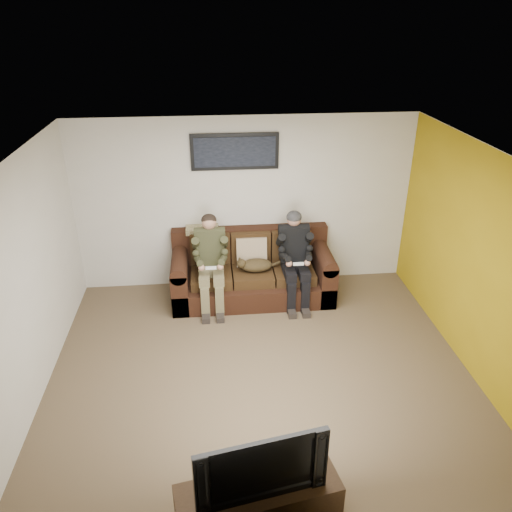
{
  "coord_description": "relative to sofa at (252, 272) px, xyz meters",
  "views": [
    {
      "loc": [
        -0.53,
        -4.72,
        3.94
      ],
      "look_at": [
        0.06,
        1.2,
        0.95
      ],
      "focal_mm": 35.0,
      "sensor_mm": 36.0,
      "label": 1
    }
  ],
  "objects": [
    {
      "name": "throw_blanket",
      "position": [
        -0.71,
        0.3,
        0.6
      ],
      "size": [
        0.48,
        0.24,
        0.09
      ],
      "primitive_type": "cube",
      "color": "tan",
      "rests_on": "sofa"
    },
    {
      "name": "wall_right",
      "position": [
        2.44,
        -1.83,
        0.94
      ],
      "size": [
        0.0,
        4.5,
        4.5
      ],
      "primitive_type": "plane",
      "rotation": [
        1.57,
        0.0,
        -1.57
      ],
      "color": "beige",
      "rests_on": "ground"
    },
    {
      "name": "throw_pillow",
      "position": [
        0.0,
        0.04,
        0.32
      ],
      "size": [
        0.45,
        0.21,
        0.44
      ],
      "primitive_type": "cube",
      "rotation": [
        -0.21,
        0.0,
        0.0
      ],
      "color": "#9E8667",
      "rests_on": "sofa"
    },
    {
      "name": "person_right",
      "position": [
        0.61,
        -0.2,
        0.39
      ],
      "size": [
        0.51,
        0.86,
        1.33
      ],
      "color": "black",
      "rests_on": "sofa"
    },
    {
      "name": "floor",
      "position": [
        -0.06,
        -1.83,
        -0.36
      ],
      "size": [
        5.0,
        5.0,
        0.0
      ],
      "primitive_type": "plane",
      "color": "brown",
      "rests_on": "ground"
    },
    {
      "name": "tv_stand",
      "position": [
        -0.29,
        -3.78,
        -0.15
      ],
      "size": [
        1.41,
        0.67,
        0.43
      ],
      "primitive_type": "cube",
      "rotation": [
        0.0,
        0.0,
        0.18
      ],
      "color": "#321F10",
      "rests_on": "ground"
    },
    {
      "name": "ceiling",
      "position": [
        -0.06,
        -1.83,
        2.24
      ],
      "size": [
        5.0,
        5.0,
        0.0
      ],
      "primitive_type": "plane",
      "rotation": [
        3.14,
        0.0,
        0.0
      ],
      "color": "silver",
      "rests_on": "ground"
    },
    {
      "name": "wall_left",
      "position": [
        -2.56,
        -1.83,
        0.94
      ],
      "size": [
        0.0,
        4.5,
        4.5
      ],
      "primitive_type": "plane",
      "rotation": [
        1.57,
        0.0,
        1.57
      ],
      "color": "beige",
      "rests_on": "ground"
    },
    {
      "name": "sofa",
      "position": [
        0.0,
        0.0,
        0.0
      ],
      "size": [
        2.35,
        1.02,
        0.96
      ],
      "color": "black",
      "rests_on": "ground"
    },
    {
      "name": "accent_wall_right",
      "position": [
        2.43,
        -1.83,
        0.94
      ],
      "size": [
        0.0,
        4.5,
        4.5
      ],
      "primitive_type": "plane",
      "rotation": [
        1.57,
        0.0,
        -1.57
      ],
      "color": "#A88A10",
      "rests_on": "ground"
    },
    {
      "name": "cat",
      "position": [
        0.03,
        -0.17,
        0.21
      ],
      "size": [
        0.66,
        0.26,
        0.24
      ],
      "color": "#4B391D",
      "rests_on": "sofa"
    },
    {
      "name": "person_left",
      "position": [
        -0.61,
        -0.2,
        0.39
      ],
      "size": [
        0.51,
        0.87,
        1.33
      ],
      "color": "#706646",
      "rests_on": "sofa"
    },
    {
      "name": "framed_poster",
      "position": [
        -0.2,
        0.38,
        1.74
      ],
      "size": [
        1.25,
        0.05,
        0.52
      ],
      "color": "black",
      "rests_on": "wall_back"
    },
    {
      "name": "wall_front",
      "position": [
        -0.06,
        -4.08,
        0.94
      ],
      "size": [
        5.0,
        0.0,
        5.0
      ],
      "primitive_type": "plane",
      "rotation": [
        -1.57,
        0.0,
        0.0
      ],
      "color": "beige",
      "rests_on": "ground"
    },
    {
      "name": "television",
      "position": [
        -0.29,
        -3.78,
        0.37
      ],
      "size": [
        1.08,
        0.33,
        0.61
      ],
      "primitive_type": "imported",
      "rotation": [
        0.0,
        0.0,
        0.18
      ],
      "color": "black",
      "rests_on": "tv_stand"
    },
    {
      "name": "wall_back",
      "position": [
        -0.06,
        0.42,
        0.94
      ],
      "size": [
        5.0,
        0.0,
        5.0
      ],
      "primitive_type": "plane",
      "rotation": [
        1.57,
        0.0,
        0.0
      ],
      "color": "beige",
      "rests_on": "ground"
    }
  ]
}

